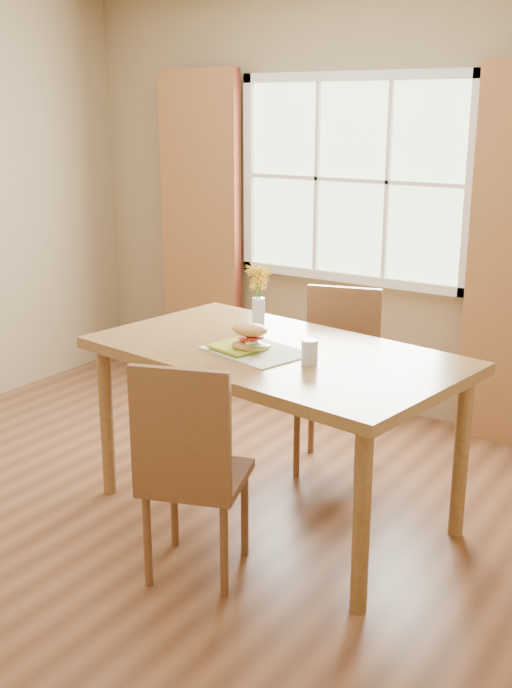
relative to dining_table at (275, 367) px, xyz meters
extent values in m
cube|color=brown|center=(-0.43, -0.27, -0.77)|extent=(4.20, 3.80, 0.02)
cube|color=#907B56|center=(-0.43, 1.64, 0.59)|extent=(4.20, 0.02, 2.70)
cube|color=beige|center=(-0.43, 1.61, 0.74)|extent=(1.50, 0.02, 1.20)
cube|color=white|center=(-0.43, 1.58, 1.37)|extent=(1.62, 0.04, 0.06)
cube|color=white|center=(-0.43, 1.58, 0.11)|extent=(1.62, 0.04, 0.06)
cube|color=white|center=(-1.21, 1.58, 0.74)|extent=(0.06, 0.04, 1.32)
cube|color=white|center=(0.35, 1.58, 0.74)|extent=(0.06, 0.04, 1.32)
cube|color=white|center=(-0.43, 1.59, 0.74)|extent=(1.50, 0.03, 0.02)
cube|color=maroon|center=(-1.58, 1.51, 0.34)|extent=(0.65, 0.08, 2.20)
cube|color=olive|center=(0.00, 0.00, 0.06)|extent=(1.87, 1.22, 0.05)
cylinder|color=olive|center=(-0.83, -0.29, -0.37)|extent=(0.07, 0.07, 0.80)
cylinder|color=olive|center=(0.72, -0.51, -0.37)|extent=(0.07, 0.07, 0.80)
cylinder|color=olive|center=(-0.72, 0.51, -0.37)|extent=(0.07, 0.07, 0.80)
cylinder|color=olive|center=(0.83, 0.29, -0.37)|extent=(0.07, 0.07, 0.80)
cube|color=brown|center=(0.00, -0.62, -0.32)|extent=(0.52, 0.52, 0.04)
cube|color=brown|center=(0.06, -0.80, -0.04)|extent=(0.40, 0.17, 0.53)
cylinder|color=brown|center=(-0.10, -0.83, -0.55)|extent=(0.04, 0.04, 0.42)
cylinder|color=brown|center=(0.21, -0.72, -0.55)|extent=(0.04, 0.04, 0.42)
cylinder|color=brown|center=(-0.21, -0.52, -0.55)|extent=(0.04, 0.04, 0.42)
cylinder|color=brown|center=(0.10, -0.41, -0.55)|extent=(0.04, 0.04, 0.42)
cube|color=brown|center=(0.00, 0.62, -0.32)|extent=(0.51, 0.51, 0.04)
cube|color=brown|center=(-0.05, 0.80, -0.03)|extent=(0.41, 0.15, 0.53)
cylinder|color=brown|center=(-0.12, 0.41, -0.55)|extent=(0.04, 0.04, 0.42)
cylinder|color=brown|center=(0.21, 0.50, -0.55)|extent=(0.04, 0.04, 0.42)
cylinder|color=brown|center=(-0.21, 0.74, -0.55)|extent=(0.04, 0.04, 0.42)
cylinder|color=brown|center=(0.12, 0.83, -0.55)|extent=(0.04, 0.04, 0.42)
cube|color=beige|center=(-0.05, -0.08, 0.09)|extent=(0.52, 0.43, 0.01)
cube|color=#9DB62D|center=(-0.13, -0.11, 0.10)|extent=(0.27, 0.27, 0.01)
ellipsoid|color=gold|center=(-0.06, -0.13, 0.13)|extent=(0.19, 0.15, 0.05)
ellipsoid|color=#4C8C2D|center=(-0.01, -0.15, 0.14)|extent=(0.10, 0.06, 0.01)
cylinder|color=red|center=(-0.07, -0.13, 0.16)|extent=(0.09, 0.09, 0.01)
cylinder|color=red|center=(-0.04, -0.12, 0.17)|extent=(0.08, 0.08, 0.01)
ellipsoid|color=gold|center=(-0.06, -0.13, 0.20)|extent=(0.19, 0.15, 0.06)
cylinder|color=silver|center=(0.25, -0.10, 0.14)|extent=(0.07, 0.07, 0.11)
cylinder|color=silver|center=(0.25, -0.10, 0.13)|extent=(0.06, 0.06, 0.09)
cylinder|color=silver|center=(-0.26, 0.26, 0.17)|extent=(0.07, 0.07, 0.16)
cylinder|color=silver|center=(-0.26, 0.26, 0.13)|extent=(0.06, 0.06, 0.08)
cylinder|color=#3D7028|center=(-0.26, 0.26, 0.24)|extent=(0.01, 0.01, 0.31)
cylinder|color=#3D7028|center=(-0.25, 0.25, 0.21)|extent=(0.01, 0.01, 0.25)
cylinder|color=#3D7028|center=(-0.27, 0.27, 0.20)|extent=(0.01, 0.01, 0.22)
cylinder|color=#3D7028|center=(-0.26, 0.26, 0.23)|extent=(0.01, 0.01, 0.28)
camera|label=1|loc=(1.92, -3.07, 1.18)|focal=42.00mm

